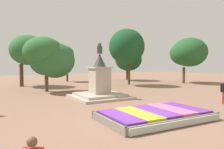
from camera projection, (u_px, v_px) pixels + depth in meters
The scene contains 9 objects.
ground_plane at pixel (134, 121), 11.12m from camera, with size 94.54×94.54×0.00m, color #8C6651.
flower_planter at pixel (156, 115), 11.32m from camera, with size 5.77×3.58×0.49m.
statue_monument at pixel (100, 86), 18.29m from camera, with size 4.42×4.42×4.63m.
park_tree_far_left at pixel (188, 53), 31.73m from camera, with size 5.19×6.25×6.52m.
park_tree_behind_statue at pixel (64, 54), 33.98m from camera, with size 3.06×2.99×5.64m.
park_tree_far_right at pixel (27, 50), 27.22m from camera, with size 4.32×5.32×6.41m.
park_tree_street_side at pixel (127, 58), 36.50m from camera, with size 4.33×4.76×5.75m.
park_tree_mid_canopy at pixel (128, 47), 28.36m from camera, with size 4.76×4.71×7.34m.
park_tree_distant at pixel (49, 57), 21.74m from camera, with size 5.05×3.75×5.52m.
Camera 1 is at (-6.42, -8.98, 2.94)m, focal length 35.00 mm.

